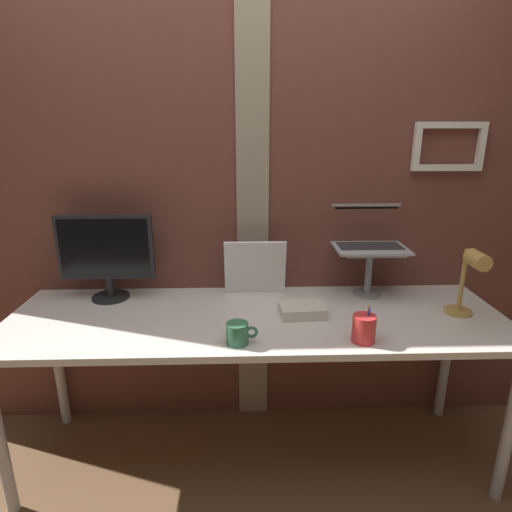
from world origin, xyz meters
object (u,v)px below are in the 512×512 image
(whiteboard_panel, at_px, (255,268))
(pen_cup, at_px, (364,328))
(laptop, at_px, (367,235))
(desk_lamp, at_px, (470,277))
(coffee_mug, at_px, (238,333))
(monitor, at_px, (106,251))

(whiteboard_panel, relative_size, pen_cup, 2.07)
(laptop, xyz_separation_m, desk_lamp, (0.35, -0.35, -0.10))
(whiteboard_panel, relative_size, desk_lamp, 0.96)
(desk_lamp, height_order, coffee_mug, desk_lamp)
(laptop, distance_m, desk_lamp, 0.51)
(pen_cup, bearing_deg, monitor, 157.24)
(desk_lamp, bearing_deg, coffee_mug, -169.08)
(whiteboard_panel, relative_size, coffee_mug, 2.43)
(monitor, relative_size, whiteboard_panel, 1.50)
(desk_lamp, distance_m, coffee_mug, 1.03)
(laptop, xyz_separation_m, pen_cup, (-0.15, -0.55, -0.24))
(monitor, distance_m, desk_lamp, 1.66)
(desk_lamp, relative_size, pen_cup, 2.16)
(monitor, distance_m, laptop, 1.28)
(whiteboard_panel, height_order, pen_cup, whiteboard_panel)
(laptop, distance_m, coffee_mug, 0.88)
(laptop, height_order, coffee_mug, laptop)
(monitor, xyz_separation_m, laptop, (1.28, 0.07, 0.05))
(desk_lamp, bearing_deg, whiteboard_panel, 161.22)
(monitor, relative_size, coffee_mug, 3.64)
(monitor, height_order, coffee_mug, monitor)
(coffee_mug, bearing_deg, pen_cup, 0.02)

